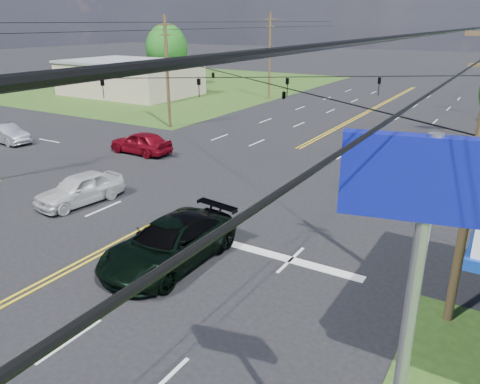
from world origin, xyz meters
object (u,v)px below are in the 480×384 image
Objects in this scene: pickup_dkgreen at (169,243)px; retail_nw at (130,79)px; suv_black at (170,243)px; polesign_se at (419,253)px; pole_left_far at (270,55)px; tree_far_l at (167,49)px; pickup_white at (80,189)px; sedan_silver at (7,134)px; pole_se at (474,174)px; pole_nw at (167,71)px.

retail_nw is at bearing 134.79° from pickup_dkgreen.
suv_black is 13.03m from polesign_se.
pole_left_far is 1.15× the size of tree_far_l.
tree_far_l is 1.85× the size of pickup_white.
pole_left_far is 19.42m from tree_far_l.
tree_far_l is 1.97× the size of sedan_silver.
pickup_dkgreen is at bearing -170.49° from pole_se.
pole_nw reaches higher than polesign_se.
polesign_se is at bearing -42.32° from retail_nw.
retail_nw is 1.60× the size of pole_left_far.
pole_se is at bearing -54.90° from pole_left_far.
pole_left_far is at bearing -9.79° from sedan_silver.
pole_nw is at bearing 137.22° from suv_black.
polesign_se reaches higher than retail_nw.
pickup_dkgreen is at bearing 147.07° from polesign_se.
sedan_silver is (-7.20, -11.10, -4.19)m from pole_nw.
pole_left_far is at bearing 125.10° from pole_se.
pole_se is 1.00× the size of pole_nw.
pole_nw is (-26.00, 18.00, 0.00)m from pole_se.
pickup_dkgreen is at bearing -44.72° from retail_nw.
pole_se is 1.60× the size of suv_black.
suv_black is 0.77× the size of polesign_se.
pole_left_far reaches higher than pole_se.
pole_left_far is 42.08m from pickup_dkgreen.
pole_se is 8.23m from polesign_se.
suv_black is (16.00, -38.59, -4.31)m from pole_left_far.
retail_nw is 1.83× the size of tree_far_l.
tree_far_l reaches higher than pickup_dkgreen.
pole_left_far reaches higher than sedan_silver.
pole_nw is at bearing -90.00° from pole_left_far.
suv_black is (16.00, -19.59, -4.06)m from pole_nw.
pole_se reaches higher than retail_nw.
pole_left_far is at bearing -11.89° from tree_far_l.
tree_far_l reaches higher than suv_black.
pole_se is at bearing -42.34° from tree_far_l.
pole_left_far is 52.11m from polesign_se.
sedan_silver is 0.57× the size of polesign_se.
pickup_white is (26.88, -40.00, -4.39)m from tree_far_l.
pole_se is at bearing -98.07° from sedan_silver.
pole_nw is at bearing 122.49° from pickup_white.
pickup_dkgreen is 1.05× the size of suv_black.
retail_nw is at bearing -78.69° from tree_far_l.
sedan_silver is 36.84m from polesign_se.
tree_far_l is at bearing 137.39° from suv_black.
suv_black is 1.34× the size of sedan_silver.
pickup_white is at bearing -50.33° from retail_nw.
pole_left_far reaches higher than tree_far_l.
retail_nw is 1.68× the size of pole_nw.
pickup_dkgreen reaches higher than sedan_silver.
pole_se is at bearing 90.00° from polesign_se.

